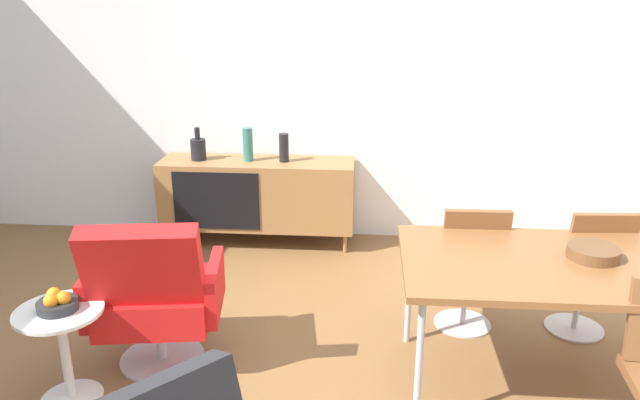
{
  "coord_description": "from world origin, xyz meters",
  "views": [
    {
      "loc": [
        0.4,
        -2.45,
        2.02
      ],
      "look_at": [
        0.14,
        0.85,
        0.89
      ],
      "focal_mm": 34.02,
      "sensor_mm": 36.0,
      "label": 1
    }
  ],
  "objects_px": {
    "side_table_round": "(64,344)",
    "vase_cobalt": "(284,148)",
    "sideboard": "(258,193)",
    "vase_sculptural_dark": "(248,145)",
    "wooden_bowl_on_table": "(593,252)",
    "dining_chair_back_right": "(588,266)",
    "dining_table": "(560,269)",
    "dining_chair_back_left": "(470,262)",
    "fruit_bowl": "(57,303)",
    "lounge_chair_red": "(153,293)",
    "vase_ceramic_small": "(198,148)"
  },
  "relations": [
    {
      "from": "lounge_chair_red",
      "to": "side_table_round",
      "type": "xyz_separation_m",
      "value": [
        -0.37,
        -0.32,
        -0.15
      ]
    },
    {
      "from": "fruit_bowl",
      "to": "vase_ceramic_small",
      "type": "bearing_deg",
      "value": 86.35
    },
    {
      "from": "dining_table",
      "to": "side_table_round",
      "type": "relative_size",
      "value": 3.08
    },
    {
      "from": "fruit_bowl",
      "to": "side_table_round",
      "type": "bearing_deg",
      "value": 98.57
    },
    {
      "from": "vase_cobalt",
      "to": "wooden_bowl_on_table",
      "type": "xyz_separation_m",
      "value": [
        1.84,
        -1.81,
        -0.07
      ]
    },
    {
      "from": "lounge_chair_red",
      "to": "dining_table",
      "type": "bearing_deg",
      "value": -0.37
    },
    {
      "from": "dining_chair_back_right",
      "to": "side_table_round",
      "type": "relative_size",
      "value": 1.65
    },
    {
      "from": "wooden_bowl_on_table",
      "to": "fruit_bowl",
      "type": "relative_size",
      "value": 1.3
    },
    {
      "from": "vase_cobalt",
      "to": "vase_sculptural_dark",
      "type": "height_order",
      "value": "vase_sculptural_dark"
    },
    {
      "from": "sideboard",
      "to": "fruit_bowl",
      "type": "distance_m",
      "value": 2.26
    },
    {
      "from": "wooden_bowl_on_table",
      "to": "dining_chair_back_right",
      "type": "distance_m",
      "value": 0.61
    },
    {
      "from": "dining_chair_back_right",
      "to": "sideboard",
      "type": "bearing_deg",
      "value": 149.84
    },
    {
      "from": "dining_chair_back_left",
      "to": "lounge_chair_red",
      "type": "height_order",
      "value": "lounge_chair_red"
    },
    {
      "from": "fruit_bowl",
      "to": "vase_sculptural_dark",
      "type": "bearing_deg",
      "value": 75.7
    },
    {
      "from": "sideboard",
      "to": "wooden_bowl_on_table",
      "type": "height_order",
      "value": "wooden_bowl_on_table"
    },
    {
      "from": "sideboard",
      "to": "dining_chair_back_right",
      "type": "bearing_deg",
      "value": -30.16
    },
    {
      "from": "side_table_round",
      "to": "dining_chair_back_left",
      "type": "bearing_deg",
      "value": 21.67
    },
    {
      "from": "vase_ceramic_small",
      "to": "side_table_round",
      "type": "height_order",
      "value": "vase_ceramic_small"
    },
    {
      "from": "lounge_chair_red",
      "to": "side_table_round",
      "type": "relative_size",
      "value": 1.82
    },
    {
      "from": "wooden_bowl_on_table",
      "to": "lounge_chair_red",
      "type": "xyz_separation_m",
      "value": [
        -2.31,
        -0.04,
        -0.3
      ]
    },
    {
      "from": "dining_chair_back_left",
      "to": "side_table_round",
      "type": "distance_m",
      "value": 2.34
    },
    {
      "from": "dining_table",
      "to": "fruit_bowl",
      "type": "relative_size",
      "value": 8.0
    },
    {
      "from": "lounge_chair_red",
      "to": "fruit_bowl",
      "type": "height_order",
      "value": "lounge_chair_red"
    },
    {
      "from": "sideboard",
      "to": "vase_sculptural_dark",
      "type": "relative_size",
      "value": 5.86
    },
    {
      "from": "vase_sculptural_dark",
      "to": "dining_chair_back_right",
      "type": "xyz_separation_m",
      "value": [
        2.32,
        -1.31,
        -0.39
      ]
    },
    {
      "from": "sideboard",
      "to": "vase_sculptural_dark",
      "type": "bearing_deg",
      "value": 178.37
    },
    {
      "from": "sideboard",
      "to": "wooden_bowl_on_table",
      "type": "relative_size",
      "value": 6.15
    },
    {
      "from": "vase_cobalt",
      "to": "dining_table",
      "type": "xyz_separation_m",
      "value": [
        1.67,
        -1.87,
        -0.14
      ]
    },
    {
      "from": "dining_table",
      "to": "wooden_bowl_on_table",
      "type": "relative_size",
      "value": 6.15
    },
    {
      "from": "sideboard",
      "to": "dining_chair_back_right",
      "type": "relative_size",
      "value": 1.87
    },
    {
      "from": "sideboard",
      "to": "side_table_round",
      "type": "xyz_separation_m",
      "value": [
        -0.62,
        -2.17,
        -0.12
      ]
    },
    {
      "from": "vase_sculptural_dark",
      "to": "dining_chair_back_right",
      "type": "bearing_deg",
      "value": -29.48
    },
    {
      "from": "dining_chair_back_left",
      "to": "dining_table",
      "type": "bearing_deg",
      "value": -58.01
    },
    {
      "from": "sideboard",
      "to": "side_table_round",
      "type": "relative_size",
      "value": 3.08
    },
    {
      "from": "vase_cobalt",
      "to": "dining_table",
      "type": "distance_m",
      "value": 2.51
    },
    {
      "from": "side_table_round",
      "to": "vase_cobalt",
      "type": "bearing_deg",
      "value": 68.61
    },
    {
      "from": "vase_cobalt",
      "to": "lounge_chair_red",
      "type": "xyz_separation_m",
      "value": [
        -0.48,
        -1.85,
        -0.37
      ]
    },
    {
      "from": "sideboard",
      "to": "vase_sculptural_dark",
      "type": "height_order",
      "value": "vase_sculptural_dark"
    },
    {
      "from": "vase_ceramic_small",
      "to": "dining_chair_back_right",
      "type": "relative_size",
      "value": 0.32
    },
    {
      "from": "dining_chair_back_right",
      "to": "lounge_chair_red",
      "type": "distance_m",
      "value": 2.56
    },
    {
      "from": "sideboard",
      "to": "dining_chair_back_left",
      "type": "bearing_deg",
      "value": -40.22
    },
    {
      "from": "dining_table",
      "to": "dining_chair_back_left",
      "type": "bearing_deg",
      "value": 121.99
    },
    {
      "from": "vase_cobalt",
      "to": "side_table_round",
      "type": "relative_size",
      "value": 0.45
    },
    {
      "from": "dining_chair_back_left",
      "to": "side_table_round",
      "type": "height_order",
      "value": "dining_chair_back_left"
    },
    {
      "from": "vase_cobalt",
      "to": "dining_chair_back_left",
      "type": "distance_m",
      "value": 1.89
    },
    {
      "from": "dining_table",
      "to": "fruit_bowl",
      "type": "distance_m",
      "value": 2.54
    },
    {
      "from": "dining_table",
      "to": "vase_ceramic_small",
      "type": "bearing_deg",
      "value": 141.83
    },
    {
      "from": "vase_ceramic_small",
      "to": "dining_table",
      "type": "bearing_deg",
      "value": -38.17
    },
    {
      "from": "dining_table",
      "to": "fruit_bowl",
      "type": "bearing_deg",
      "value": -173.12
    },
    {
      "from": "vase_cobalt",
      "to": "wooden_bowl_on_table",
      "type": "height_order",
      "value": "vase_cobalt"
    }
  ]
}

